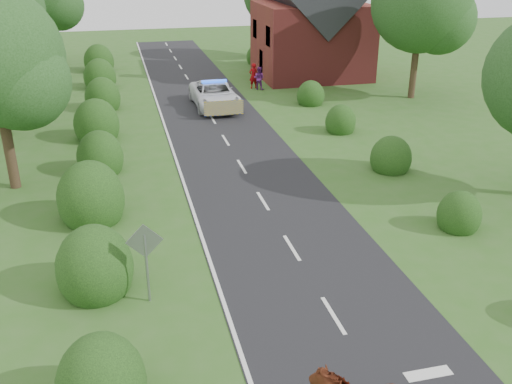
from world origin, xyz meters
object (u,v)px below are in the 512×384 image
object	(u,v)px
police_van	(215,95)
pedestrian_red	(253,76)
road_sign	(145,252)
pedestrian_purple	(259,78)

from	to	relation	value
police_van	pedestrian_red	distance (m)	5.72
road_sign	pedestrian_red	world-z (taller)	road_sign
road_sign	pedestrian_purple	size ratio (longest dim) A/B	1.57
road_sign	police_van	bearing A→B (deg)	74.85
road_sign	police_van	distance (m)	21.52
pedestrian_red	pedestrian_purple	distance (m)	0.56
police_van	pedestrian_purple	bearing A→B (deg)	44.62
road_sign	pedestrian_red	distance (m)	26.84
pedestrian_red	pedestrian_purple	bearing A→B (deg)	112.72
police_van	pedestrian_red	bearing A→B (deg)	49.98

